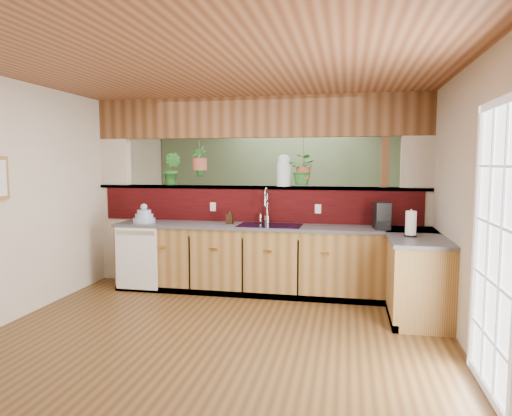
% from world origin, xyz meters
% --- Properties ---
extents(ground, '(4.60, 7.00, 0.01)m').
position_xyz_m(ground, '(0.00, 0.00, 0.00)').
color(ground, '#533719').
rests_on(ground, ground).
extents(ceiling, '(4.60, 7.00, 0.01)m').
position_xyz_m(ceiling, '(0.00, 0.00, 2.60)').
color(ceiling, brown).
rests_on(ceiling, ground).
extents(wall_back, '(4.60, 0.02, 2.60)m').
position_xyz_m(wall_back, '(0.00, 3.50, 1.30)').
color(wall_back, beige).
rests_on(wall_back, ground).
extents(wall_left, '(0.02, 7.00, 2.60)m').
position_xyz_m(wall_left, '(-2.30, 0.00, 1.30)').
color(wall_left, beige).
rests_on(wall_left, ground).
extents(wall_right, '(0.02, 7.00, 2.60)m').
position_xyz_m(wall_right, '(2.30, 0.00, 1.30)').
color(wall_right, beige).
rests_on(wall_right, ground).
extents(pass_through_partition, '(4.60, 0.21, 2.60)m').
position_xyz_m(pass_through_partition, '(0.03, 1.35, 1.19)').
color(pass_through_partition, beige).
rests_on(pass_through_partition, ground).
extents(pass_through_ledge, '(4.60, 0.21, 0.04)m').
position_xyz_m(pass_through_ledge, '(0.00, 1.35, 1.37)').
color(pass_through_ledge, brown).
rests_on(pass_through_ledge, ground).
extents(header_beam, '(4.60, 0.15, 0.55)m').
position_xyz_m(header_beam, '(0.00, 1.35, 2.33)').
color(header_beam, brown).
rests_on(header_beam, ground).
extents(sage_backwall, '(4.55, 0.02, 2.55)m').
position_xyz_m(sage_backwall, '(0.00, 3.48, 1.30)').
color(sage_backwall, '#59704C').
rests_on(sage_backwall, ground).
extents(countertop, '(4.14, 1.52, 0.90)m').
position_xyz_m(countertop, '(0.84, 0.87, 0.45)').
color(countertop, brown).
rests_on(countertop, ground).
extents(dishwasher, '(0.58, 0.03, 0.82)m').
position_xyz_m(dishwasher, '(-1.48, 0.66, 0.46)').
color(dishwasher, white).
rests_on(dishwasher, ground).
extents(navy_sink, '(0.82, 0.50, 0.18)m').
position_xyz_m(navy_sink, '(0.25, 0.98, 0.82)').
color(navy_sink, black).
rests_on(navy_sink, countertop).
extents(french_door, '(0.06, 1.02, 2.16)m').
position_xyz_m(french_door, '(2.27, -1.30, 1.05)').
color(french_door, white).
rests_on(french_door, ground).
extents(faucet, '(0.21, 0.21, 0.48)m').
position_xyz_m(faucet, '(0.17, 1.13, 1.16)').
color(faucet, '#B7B7B2').
rests_on(faucet, countertop).
extents(dish_stack, '(0.30, 0.30, 0.26)m').
position_xyz_m(dish_stack, '(-1.46, 0.89, 0.98)').
color(dish_stack, '#9BA6C9').
rests_on(dish_stack, countertop).
extents(soap_dispenser, '(0.09, 0.09, 0.19)m').
position_xyz_m(soap_dispenser, '(-0.30, 1.02, 0.99)').
color(soap_dispenser, '#362213').
rests_on(soap_dispenser, countertop).
extents(coffee_maker, '(0.18, 0.30, 0.33)m').
position_xyz_m(coffee_maker, '(1.64, 0.92, 1.05)').
color(coffee_maker, black).
rests_on(coffee_maker, countertop).
extents(paper_towel, '(0.14, 0.14, 0.30)m').
position_xyz_m(paper_towel, '(1.92, 0.38, 1.04)').
color(paper_towel, black).
rests_on(paper_towel, countertop).
extents(glass_jar, '(0.19, 0.19, 0.43)m').
position_xyz_m(glass_jar, '(0.38, 1.35, 1.61)').
color(glass_jar, silver).
rests_on(glass_jar, pass_through_ledge).
extents(ledge_plant_left, '(0.28, 0.24, 0.46)m').
position_xyz_m(ledge_plant_left, '(-1.23, 1.35, 1.62)').
color(ledge_plant_left, '#286A25').
rests_on(ledge_plant_left, pass_through_ledge).
extents(hanging_plant_a, '(0.27, 0.23, 0.56)m').
position_xyz_m(hanging_plant_a, '(-0.82, 1.35, 1.87)').
color(hanging_plant_a, brown).
rests_on(hanging_plant_a, header_beam).
extents(hanging_plant_b, '(0.46, 0.44, 0.56)m').
position_xyz_m(hanging_plant_b, '(0.64, 1.35, 1.79)').
color(hanging_plant_b, brown).
rests_on(hanging_plant_b, header_beam).
extents(shelving_console, '(1.37, 0.61, 0.88)m').
position_xyz_m(shelving_console, '(-0.26, 3.25, 0.50)').
color(shelving_console, black).
rests_on(shelving_console, ground).
extents(shelf_plant_a, '(0.23, 0.19, 0.37)m').
position_xyz_m(shelf_plant_a, '(-0.77, 3.25, 1.13)').
color(shelf_plant_a, '#286A25').
rests_on(shelf_plant_a, shelving_console).
extents(shelf_plant_b, '(0.33, 0.33, 0.50)m').
position_xyz_m(shelf_plant_b, '(0.12, 3.25, 1.19)').
color(shelf_plant_b, '#286A25').
rests_on(shelf_plant_b, shelving_console).
extents(floor_plant, '(0.81, 0.75, 0.75)m').
position_xyz_m(floor_plant, '(1.14, 2.23, 0.37)').
color(floor_plant, '#286A25').
rests_on(floor_plant, ground).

